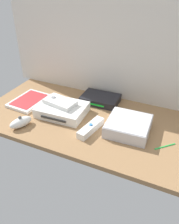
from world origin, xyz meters
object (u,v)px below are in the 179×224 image
at_px(game_console, 62,110).
at_px(stylus_pen, 165,146).
at_px(remote_classic_pad, 60,102).
at_px(mini_computer, 128,126).
at_px(remote_nunchuk, 21,122).
at_px(remote_wand, 91,128).
at_px(game_case, 29,101).
at_px(network_router, 100,99).

xyz_separation_m(game_console, stylus_pen, (0.47, -0.03, -0.02)).
relative_size(remote_classic_pad, stylus_pen, 1.72).
height_order(mini_computer, remote_nunchuk, mini_computer).
bearing_deg(remote_classic_pad, remote_wand, -12.48).
distance_m(game_case, remote_classic_pad, 0.20).
xyz_separation_m(game_console, remote_nunchuk, (-0.11, -0.16, -0.00)).
distance_m(game_case, remote_nunchuk, 0.20).
height_order(game_console, remote_classic_pad, remote_classic_pad).
relative_size(remote_nunchuk, stylus_pen, 1.21).
relative_size(game_console, remote_wand, 1.43).
bearing_deg(game_case, mini_computer, 0.94).
xyz_separation_m(game_console, game_case, (-0.20, 0.02, -0.01)).
relative_size(remote_nunchuk, remote_classic_pad, 0.70).
height_order(remote_nunchuk, remote_classic_pad, remote_classic_pad).
relative_size(mini_computer, game_case, 0.90).
distance_m(mini_computer, remote_classic_pad, 0.33).
xyz_separation_m(mini_computer, game_case, (-0.52, 0.02, -0.02)).
height_order(network_router, stylus_pen, network_router).
distance_m(network_router, remote_wand, 0.24).
distance_m(game_console, game_case, 0.21).
relative_size(game_case, remote_classic_pad, 1.28).
bearing_deg(game_case, stylus_pen, -1.46).
bearing_deg(game_console, mini_computer, -2.67).
xyz_separation_m(game_console, remote_wand, (0.17, -0.06, -0.01)).
relative_size(game_case, remote_nunchuk, 1.81).
bearing_deg(network_router, game_case, -156.88).
bearing_deg(remote_wand, remote_nunchuk, -151.38).
xyz_separation_m(remote_wand, remote_nunchuk, (-0.28, -0.09, 0.01)).
bearing_deg(game_console, remote_nunchuk, -127.66).
bearing_deg(game_console, network_router, 53.19).
bearing_deg(remote_nunchuk, mini_computer, 42.85).
height_order(remote_nunchuk, stylus_pen, remote_nunchuk).
bearing_deg(remote_nunchuk, game_console, 77.45).
relative_size(network_router, remote_wand, 1.21).
distance_m(remote_nunchuk, remote_classic_pad, 0.20).
height_order(game_console, network_router, game_console).
relative_size(remote_wand, stylus_pen, 1.69).
bearing_deg(remote_classic_pad, game_case, -174.00).
bearing_deg(remote_classic_pad, game_console, -30.33).
xyz_separation_m(remote_nunchuk, stylus_pen, (0.58, 0.12, -0.02)).
height_order(game_console, game_case, game_console).
bearing_deg(remote_nunchuk, stylus_pen, 34.30).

